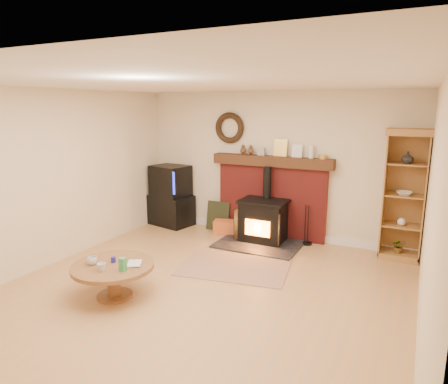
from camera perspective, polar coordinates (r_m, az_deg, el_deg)
The scene contains 11 objects.
ground at distance 5.21m, azimuth -3.85°, elevation -14.56°, with size 5.50×5.50×0.00m, color tan.
room_shell at distance 4.79m, azimuth -3.75°, elevation 4.63°, with size 5.02×5.52×2.61m.
chimney_breast at distance 7.25m, azimuth 6.76°, elevation -0.19°, with size 2.20×0.22×1.78m.
wood_stove at distance 7.00m, azimuth 5.55°, elevation -4.28°, with size 1.40×1.00×1.31m.
area_rug at distance 6.02m, azimuth 1.48°, elevation -10.66°, with size 1.57×1.08×0.01m, color brown.
tv_unit at distance 8.03m, azimuth -7.59°, elevation -0.66°, with size 0.91×0.72×1.20m.
curio_cabinet at distance 6.70m, azimuth 24.34°, elevation -0.41°, with size 0.65×0.47×2.02m.
firelog_box at distance 7.48m, azimuth 0.16°, elevation -5.04°, with size 0.41×0.26×0.26m, color gold.
leaning_painting at distance 7.67m, azimuth -0.87°, elevation -3.44°, with size 0.47×0.03×0.56m, color black.
fire_tools at distance 7.07m, azimuth 11.78°, elevation -6.54°, with size 0.16×0.16×0.70m.
coffee_table at distance 5.21m, azimuth -15.59°, elevation -10.77°, with size 1.01×1.01×0.59m.
Camera 1 is at (2.38, -4.01, 2.34)m, focal length 32.00 mm.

